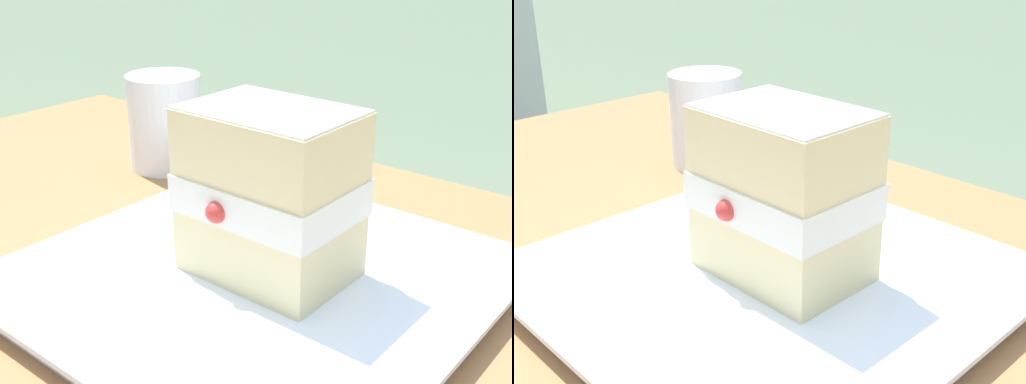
{
  "view_description": "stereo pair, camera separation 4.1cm",
  "coord_description": "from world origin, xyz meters",
  "views": [
    {
      "loc": [
        0.16,
        -0.13,
        1.01
      ],
      "look_at": [
        -0.08,
        0.16,
        0.85
      ],
      "focal_mm": 45.88,
      "sensor_mm": 36.0,
      "label": 1
    },
    {
      "loc": [
        0.19,
        -0.1,
        1.01
      ],
      "look_at": [
        -0.08,
        0.16,
        0.85
      ],
      "focal_mm": 45.88,
      "sensor_mm": 36.0,
      "label": 2
    }
  ],
  "objects": [
    {
      "name": "coffee_cup",
      "position": [
        -0.3,
        0.29,
        0.82
      ],
      "size": [
        0.07,
        0.07,
        0.09
      ],
      "color": "white",
      "rests_on": "patio_table"
    },
    {
      "name": "dessert_plate",
      "position": [
        -0.08,
        0.16,
        0.78
      ],
      "size": [
        0.29,
        0.29,
        0.02
      ],
      "color": "white",
      "rests_on": "patio_table"
    },
    {
      "name": "cake_slice",
      "position": [
        -0.07,
        0.17,
        0.85
      ],
      "size": [
        0.1,
        0.09,
        0.11
      ],
      "color": "beige",
      "rests_on": "dessert_plate"
    }
  ]
}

